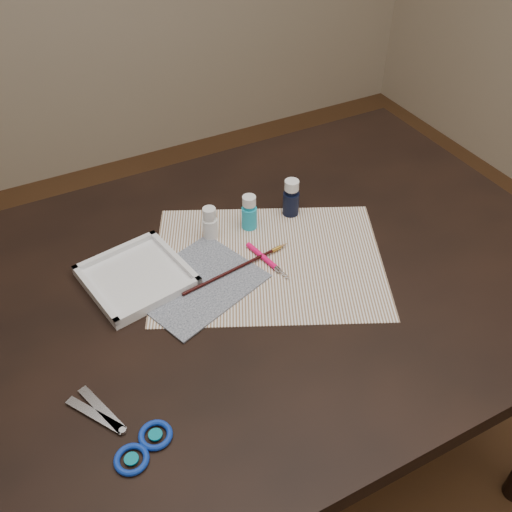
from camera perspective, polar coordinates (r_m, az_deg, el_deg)
name	(u,v)px	position (r m, az deg, el deg)	size (l,w,h in m)	color
ground	(256,469)	(1.73, 0.00, -20.54)	(3.50, 3.50, 0.02)	#422614
table	(256,389)	(1.40, 0.00, -13.14)	(1.30, 0.90, 0.75)	black
paper	(268,261)	(1.14, 1.25, -0.49)	(0.46, 0.35, 0.00)	white
canvas	(196,284)	(1.10, -5.98, -2.76)	(0.23, 0.18, 0.00)	black
paint_bottle_white	(210,223)	(1.18, -4.63, 3.26)	(0.03, 0.03, 0.08)	white
paint_bottle_cyan	(249,212)	(1.20, -0.68, 4.39)	(0.03, 0.03, 0.08)	#1FA9C8
paint_bottle_navy	(291,198)	(1.24, 3.54, 5.84)	(0.04, 0.04, 0.09)	black
paintbrush	(238,267)	(1.12, -1.82, -1.15)	(0.25, 0.01, 0.01)	black
craft_knife	(268,261)	(1.13, 1.25, -0.54)	(0.13, 0.01, 0.01)	#FF0E62
scissors	(111,428)	(0.92, -14.32, -16.31)	(0.20, 0.10, 0.01)	silver
palette_tray	(137,276)	(1.12, -11.85, -2.01)	(0.18, 0.18, 0.02)	white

